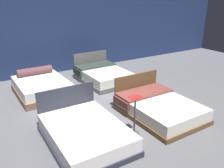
# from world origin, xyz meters

# --- Properties ---
(ground_plane) EXTENTS (18.00, 18.00, 0.02)m
(ground_plane) POSITION_xyz_m (0.00, 0.00, -0.01)
(ground_plane) COLOR #5B5B60
(showroom_back_wall) EXTENTS (18.00, 0.06, 3.50)m
(showroom_back_wall) POSITION_xyz_m (0.00, 3.68, 1.75)
(showroom_back_wall) COLOR navy
(showroom_back_wall) RESTS_ON ground_plane
(bed_0) EXTENTS (1.53, 2.10, 0.93)m
(bed_0) POSITION_xyz_m (-1.08, -1.36, 0.21)
(bed_0) COLOR #272B39
(bed_0) RESTS_ON ground_plane
(bed_1) EXTENTS (1.62, 2.10, 0.87)m
(bed_1) POSITION_xyz_m (1.07, -1.28, 0.22)
(bed_1) COLOR brown
(bed_1) RESTS_ON ground_plane
(bed_2) EXTENTS (1.52, 1.92, 0.73)m
(bed_2) POSITION_xyz_m (-1.12, 1.71, 0.26)
(bed_2) COLOR brown
(bed_2) RESTS_ON ground_plane
(bed_3) EXTENTS (1.55, 2.04, 0.91)m
(bed_3) POSITION_xyz_m (1.12, 1.72, 0.24)
(bed_3) COLOR #585653
(bed_3) RESTS_ON ground_plane
(price_sign) EXTENTS (0.28, 0.24, 0.92)m
(price_sign) POSITION_xyz_m (0.00, -1.67, 0.35)
(price_sign) COLOR #3F3F44
(price_sign) RESTS_ON ground_plane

